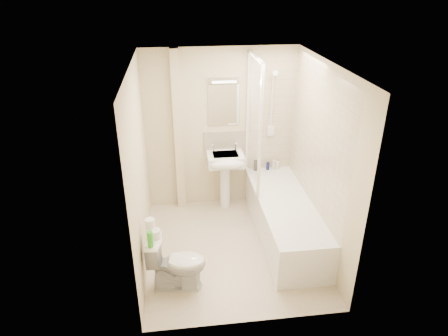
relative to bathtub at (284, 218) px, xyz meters
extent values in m
plane|color=beige|center=(-0.75, -0.20, -0.29)|extent=(2.50, 2.50, 0.00)
cube|color=beige|center=(-0.75, 1.05, 0.91)|extent=(2.20, 0.02, 2.40)
cube|color=beige|center=(-1.85, -0.20, 0.91)|extent=(0.02, 2.50, 2.40)
cube|color=beige|center=(0.35, -0.20, 0.91)|extent=(0.02, 2.50, 2.40)
cube|color=white|center=(-0.75, -0.20, 2.11)|extent=(2.20, 2.50, 0.02)
cube|color=beige|center=(0.00, 1.04, 1.14)|extent=(0.70, 0.01, 1.75)
cube|color=beige|center=(0.34, 0.00, 1.14)|extent=(0.01, 2.10, 1.75)
cube|color=beige|center=(-1.37, 0.99, 0.91)|extent=(0.12, 0.12, 2.40)
cube|color=beige|center=(-0.70, 1.04, 0.74)|extent=(0.60, 0.02, 0.30)
cube|color=white|center=(-0.70, 1.04, 1.29)|extent=(0.46, 0.01, 0.60)
cube|color=silver|center=(-0.70, 1.02, 1.66)|extent=(0.42, 0.07, 0.07)
cube|color=white|center=(0.00, 0.00, -0.01)|extent=(0.70, 2.10, 0.55)
cube|color=white|center=(0.00, 0.00, 0.21)|extent=(0.56, 1.96, 0.05)
cube|color=white|center=(-0.35, 0.60, 1.16)|extent=(0.01, 0.90, 1.80)
cube|color=white|center=(-0.35, 1.03, 1.16)|extent=(0.04, 0.04, 1.80)
cube|color=white|center=(-0.35, 0.15, 1.16)|extent=(0.04, 0.04, 1.80)
cube|color=white|center=(-0.35, 0.60, 2.04)|extent=(0.04, 0.90, 0.04)
cube|color=white|center=(-0.35, 0.60, 0.28)|extent=(0.04, 0.90, 0.03)
cylinder|color=white|center=(0.00, 1.02, 1.26)|extent=(0.02, 0.02, 0.90)
cylinder|color=white|center=(0.00, 1.02, 0.81)|extent=(0.05, 0.05, 0.02)
cylinder|color=white|center=(0.00, 1.02, 1.71)|extent=(0.05, 0.05, 0.02)
cylinder|color=white|center=(0.00, 0.95, 1.74)|extent=(0.08, 0.11, 0.11)
cube|color=white|center=(0.00, 1.01, 0.88)|extent=(0.10, 0.05, 0.14)
cylinder|color=white|center=(-0.02, 0.99, 1.31)|extent=(0.01, 0.13, 0.84)
cylinder|color=white|center=(-0.70, 0.88, 0.07)|extent=(0.15, 0.15, 0.72)
cube|color=white|center=(-0.70, 0.85, 0.53)|extent=(0.53, 0.41, 0.16)
ellipsoid|color=white|center=(-0.70, 0.68, 0.53)|extent=(0.53, 0.22, 0.16)
cube|color=silver|center=(-0.70, 0.85, 0.59)|extent=(0.37, 0.27, 0.04)
cylinder|color=white|center=(-0.87, 0.96, 0.66)|extent=(0.03, 0.03, 0.10)
cylinder|color=white|center=(-0.53, 0.96, 0.66)|extent=(0.03, 0.03, 0.10)
sphere|color=white|center=(-0.87, 0.96, 0.72)|extent=(0.04, 0.04, 0.04)
sphere|color=white|center=(-0.53, 0.96, 0.72)|extent=(0.04, 0.04, 0.04)
cylinder|color=black|center=(-0.22, 0.96, 0.34)|extent=(0.07, 0.07, 0.16)
cylinder|color=white|center=(-0.22, 0.96, 0.34)|extent=(0.05, 0.05, 0.16)
cylinder|color=#131756|center=(-0.03, 0.96, 0.32)|extent=(0.05, 0.05, 0.12)
cylinder|color=beige|center=(0.06, 0.96, 0.34)|extent=(0.05, 0.05, 0.15)
cylinder|color=silver|center=(0.12, 0.96, 0.32)|extent=(0.05, 0.05, 0.13)
imported|color=white|center=(-1.47, -0.81, 0.04)|extent=(0.52, 0.73, 0.66)
cylinder|color=white|center=(-1.69, -0.76, 0.42)|extent=(0.12, 0.12, 0.10)
cylinder|color=white|center=(-1.74, -0.70, 0.53)|extent=(0.11, 0.11, 0.11)
cylinder|color=green|center=(-1.73, -0.91, 0.46)|extent=(0.06, 0.06, 0.19)
camera|label=1|loc=(-1.39, -4.43, 2.99)|focal=32.00mm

